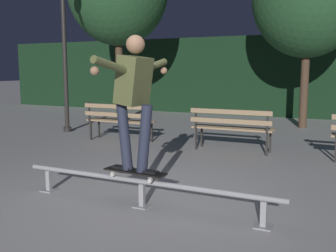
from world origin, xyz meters
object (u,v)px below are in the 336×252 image
object	(u,v)px
park_bench_leftmost	(119,118)
skateboarder	(134,92)
park_bench_left_center	(232,125)
grind_rail	(142,186)
skateboard	(135,172)
lamp_post_left	(64,34)

from	to	relation	value
park_bench_leftmost	skateboarder	bearing A→B (deg)	-54.68
park_bench_left_center	skateboarder	bearing A→B (deg)	-92.20
grind_rail	park_bench_left_center	world-z (taller)	park_bench_left_center
skateboarder	park_bench_left_center	bearing A→B (deg)	87.80
skateboard	park_bench_left_center	distance (m)	3.48
skateboard	park_bench_leftmost	size ratio (longest dim) A/B	0.50
grind_rail	park_bench_left_center	size ratio (longest dim) A/B	2.08
skateboard	skateboarder	bearing A→B (deg)	-4.91
lamp_post_left	park_bench_left_center	bearing A→B (deg)	-8.04
lamp_post_left	skateboarder	bearing A→B (deg)	-42.74
grind_rail	skateboarder	bearing A→B (deg)	-179.84
skateboard	lamp_post_left	world-z (taller)	lamp_post_left
grind_rail	park_bench_leftmost	distance (m)	4.32
grind_rail	skateboard	bearing A→B (deg)	180.00
skateboarder	park_bench_left_center	distance (m)	3.57
park_bench_left_center	lamp_post_left	size ratio (longest dim) A/B	0.41
park_bench_leftmost	skateboard	bearing A→B (deg)	-54.71
skateboarder	park_bench_left_center	size ratio (longest dim) A/B	0.97
skateboard	skateboarder	world-z (taller)	skateboarder
grind_rail	skateboard	distance (m)	0.18
skateboard	skateboarder	distance (m)	0.94
grind_rail	skateboarder	size ratio (longest dim) A/B	2.13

